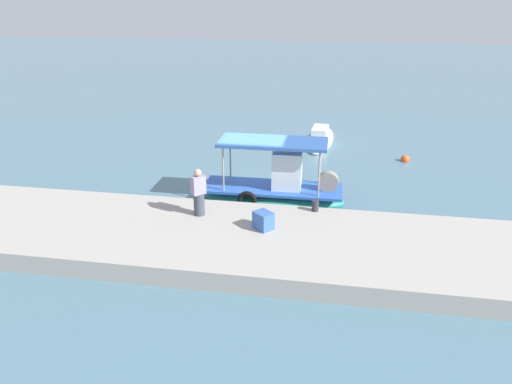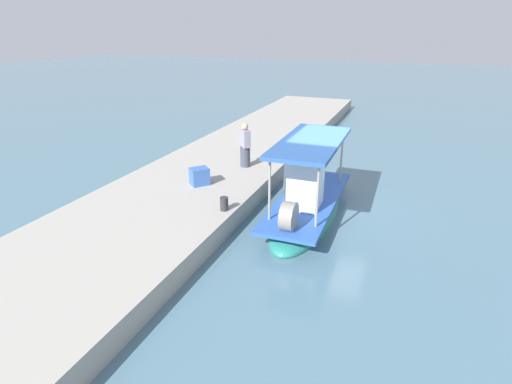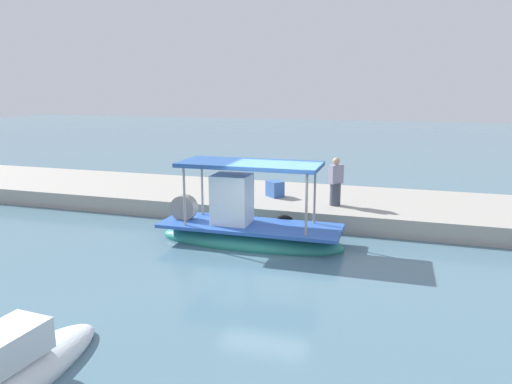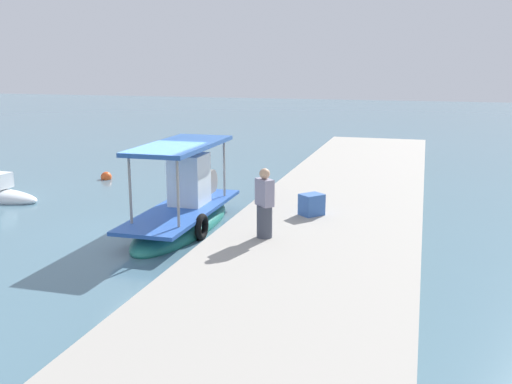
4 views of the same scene
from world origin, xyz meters
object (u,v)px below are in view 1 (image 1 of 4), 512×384
at_px(fisherman_near_bollard, 199,194).
at_px(cargo_crate, 263,220).
at_px(mooring_bollard, 315,206).
at_px(main_fishing_boat, 275,190).
at_px(marker_buoy, 405,159).
at_px(moored_boat_near, 320,139).

bearing_deg(fisherman_near_bollard, cargo_crate, -16.36).
bearing_deg(fisherman_near_bollard, mooring_bollard, 14.12).
bearing_deg(mooring_bollard, main_fishing_boat, 129.59).
bearing_deg(cargo_crate, fisherman_near_bollard, 163.64).
height_order(main_fishing_boat, fisherman_near_bollard, main_fishing_boat).
height_order(main_fishing_boat, mooring_bollard, main_fishing_boat).
bearing_deg(main_fishing_boat, fisherman_near_bollard, -126.32).
relative_size(fisherman_near_bollard, mooring_bollard, 4.14).
distance_m(fisherman_near_bollard, mooring_bollard, 4.06).
bearing_deg(main_fishing_boat, mooring_bollard, -50.41).
height_order(marker_buoy, moored_boat_near, moored_boat_near).
bearing_deg(cargo_crate, marker_buoy, 60.21).
relative_size(fisherman_near_bollard, moored_boat_near, 0.33).
height_order(mooring_bollard, moored_boat_near, mooring_bollard).
distance_m(main_fishing_boat, marker_buoy, 8.09).
relative_size(cargo_crate, moored_boat_near, 0.12).
distance_m(mooring_bollard, moored_boat_near, 10.39).
relative_size(cargo_crate, marker_buoy, 1.34).
xyz_separation_m(marker_buoy, moored_boat_near, (-4.22, 2.48, 0.07)).
distance_m(main_fishing_boat, fisherman_near_bollard, 3.85).
bearing_deg(marker_buoy, mooring_bollard, -116.32).
bearing_deg(mooring_bollard, moored_boat_near, 91.79).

